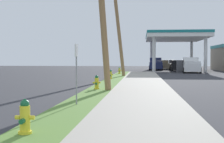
{
  "coord_description": "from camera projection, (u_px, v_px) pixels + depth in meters",
  "views": [
    {
      "loc": [
        2.95,
        -1.97,
        1.71
      ],
      "look_at": [
        1.14,
        17.72,
        0.96
      ],
      "focal_mm": 51.82,
      "sensor_mm": 36.0,
      "label": 1
    }
  ],
  "objects": [
    {
      "name": "utility_pole_background",
      "position": [
        118.0,
        26.0,
        30.58
      ],
      "size": [
        1.74,
        1.68,
        9.25
      ],
      "color": "#937047",
      "rests_on": "grass_verge"
    },
    {
      "name": "truck_navy_on_apron",
      "position": [
        156.0,
        64.0,
        51.89
      ],
      "size": [
        2.21,
        5.44,
        1.97
      ],
      "color": "navy",
      "rests_on": "ground"
    },
    {
      "name": "truck_white_at_forecourt",
      "position": [
        191.0,
        66.0,
        41.24
      ],
      "size": [
        2.52,
        5.54,
        1.97
      ],
      "color": "white",
      "rests_on": "ground"
    },
    {
      "name": "fire_hydrant_nearest",
      "position": [
        25.0,
        119.0,
        6.86
      ],
      "size": [
        0.42,
        0.38,
        0.74
      ],
      "color": "yellow",
      "rests_on": "grass_verge"
    },
    {
      "name": "car_tan_by_near_pump",
      "position": [
        163.0,
        65.0,
        55.17
      ],
      "size": [
        2.0,
        4.53,
        1.57
      ],
      "color": "tan",
      "rests_on": "ground"
    },
    {
      "name": "fire_hydrant_fourth",
      "position": [
        119.0,
        71.0,
        35.55
      ],
      "size": [
        0.42,
        0.38,
        0.74
      ],
      "color": "yellow",
      "rests_on": "grass_verge"
    },
    {
      "name": "fire_hydrant_third",
      "position": [
        111.0,
        75.0,
        26.12
      ],
      "size": [
        0.42,
        0.37,
        0.74
      ],
      "color": "yellow",
      "rests_on": "grass_verge"
    },
    {
      "name": "fire_hydrant_second",
      "position": [
        97.0,
        83.0,
        17.18
      ],
      "size": [
        0.42,
        0.38,
        0.74
      ],
      "color": "yellow",
      "rests_on": "grass_verge"
    },
    {
      "name": "car_black_by_far_pump",
      "position": [
        177.0,
        66.0,
        48.05
      ],
      "size": [
        1.94,
        4.5,
        1.57
      ],
      "color": "black",
      "rests_on": "ground"
    },
    {
      "name": "street_sign_post",
      "position": [
        76.0,
        61.0,
        11.35
      ],
      "size": [
        0.05,
        0.36,
        2.12
      ],
      "color": "gray",
      "rests_on": "grass_verge"
    }
  ]
}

